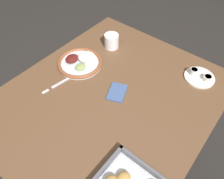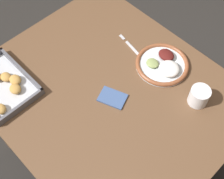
# 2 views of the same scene
# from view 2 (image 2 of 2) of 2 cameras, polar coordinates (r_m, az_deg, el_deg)

# --- Properties ---
(ground_plane) EXTENTS (8.00, 8.00, 0.00)m
(ground_plane) POSITION_cam_2_polar(r_m,az_deg,el_deg) (2.05, -0.45, -11.73)
(ground_plane) COLOR #282623
(dining_table) EXTENTS (1.09, 0.92, 0.77)m
(dining_table) POSITION_cam_2_polar(r_m,az_deg,el_deg) (1.46, -0.62, -2.54)
(dining_table) COLOR brown
(dining_table) RESTS_ON ground_plane
(dinner_plate) EXTENTS (0.24, 0.24, 0.04)m
(dinner_plate) POSITION_cam_2_polar(r_m,az_deg,el_deg) (1.44, 9.30, 4.58)
(dinner_plate) COLOR silver
(dinner_plate) RESTS_ON dining_table
(fork) EXTENTS (0.20, 0.05, 0.00)m
(fork) POSITION_cam_2_polar(r_m,az_deg,el_deg) (1.50, 3.94, 7.36)
(fork) COLOR silver
(fork) RESTS_ON dining_table
(baking_tray) EXTENTS (0.32, 0.23, 0.04)m
(baking_tray) POSITION_cam_2_polar(r_m,az_deg,el_deg) (1.44, -19.38, 0.68)
(baking_tray) COLOR #595960
(baking_tray) RESTS_ON dining_table
(drinking_cup) EXTENTS (0.08, 0.08, 0.08)m
(drinking_cup) POSITION_cam_2_polar(r_m,az_deg,el_deg) (1.34, 15.63, -1.17)
(drinking_cup) COLOR white
(drinking_cup) RESTS_ON dining_table
(napkin) EXTENTS (0.14, 0.12, 0.01)m
(napkin) POSITION_cam_2_polar(r_m,az_deg,el_deg) (1.33, 0.09, -1.51)
(napkin) COLOR #3F598C
(napkin) RESTS_ON dining_table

